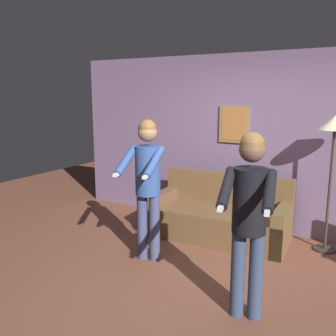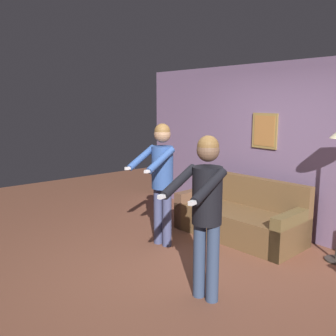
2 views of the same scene
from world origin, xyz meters
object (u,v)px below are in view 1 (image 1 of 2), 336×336
object	(u,v)px
torchiere_lamp	(334,135)
person_standing_left	(147,177)
person_standing_right	(249,210)
couch	(220,218)

from	to	relation	value
torchiere_lamp	person_standing_left	world-z (taller)	torchiere_lamp
person_standing_left	person_standing_right	bearing A→B (deg)	-21.69
couch	torchiere_lamp	distance (m)	1.86
person_standing_left	person_standing_right	world-z (taller)	person_standing_left
person_standing_left	torchiere_lamp	bearing A→B (deg)	37.17
couch	person_standing_left	distance (m)	1.45
couch	torchiere_lamp	size ratio (longest dim) A/B	1.11
torchiere_lamp	person_standing_left	distance (m)	2.36
torchiere_lamp	person_standing_right	distance (m)	2.07
couch	person_standing_right	distance (m)	2.10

